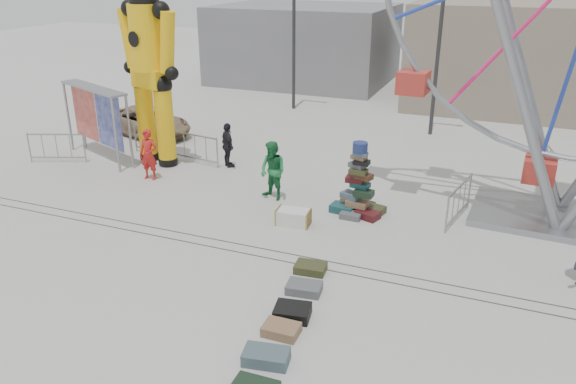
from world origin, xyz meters
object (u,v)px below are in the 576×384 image
at_px(steamer_trunk, 293,217).
at_px(barricade_wheel_front, 459,202).
at_px(suitcase_tower, 358,194).
at_px(pedestrian_green, 273,171).
at_px(barricade_dummy_a, 57,148).
at_px(lamp_post_right, 443,24).
at_px(pedestrian_red, 149,155).
at_px(barricade_dummy_b, 154,142).
at_px(barricade_dummy_c, 195,148).
at_px(pedestrian_black, 228,145).
at_px(lamp_post_left, 296,15).
at_px(banner_scaffold, 95,105).
at_px(crash_test_dummy, 150,64).
at_px(parked_suv, 146,121).
at_px(barricade_wheel_back, 544,159).

height_order(steamer_trunk, barricade_wheel_front, barricade_wheel_front).
bearing_deg(suitcase_tower, pedestrian_green, -171.25).
bearing_deg(pedestrian_green, barricade_dummy_a, -159.52).
relative_size(lamp_post_right, barricade_dummy_a, 4.00).
bearing_deg(pedestrian_red, barricade_dummy_b, 115.17).
distance_m(suitcase_tower, barricade_dummy_c, 6.92).
distance_m(barricade_wheel_front, pedestrian_black, 8.21).
height_order(lamp_post_left, pedestrian_black, lamp_post_left).
distance_m(banner_scaffold, barricade_wheel_front, 12.94).
distance_m(lamp_post_right, pedestrian_green, 10.20).
height_order(crash_test_dummy, barricade_dummy_a, crash_test_dummy).
distance_m(lamp_post_left, suitcase_tower, 13.17).
distance_m(crash_test_dummy, pedestrian_black, 3.80).
height_order(banner_scaffold, pedestrian_black, banner_scaffold).
distance_m(steamer_trunk, pedestrian_black, 5.29).
distance_m(lamp_post_right, parked_suv, 12.67).
relative_size(steamer_trunk, barricade_wheel_back, 0.46).
bearing_deg(pedestrian_red, crash_test_dummy, 109.01).
bearing_deg(pedestrian_green, barricade_wheel_back, 56.85).
distance_m(pedestrian_red, pedestrian_green, 4.50).
distance_m(suitcase_tower, steamer_trunk, 2.06).
relative_size(banner_scaffold, pedestrian_black, 2.28).
relative_size(barricade_dummy_b, barricade_wheel_back, 1.00).
distance_m(banner_scaffold, pedestrian_black, 5.03).
distance_m(crash_test_dummy, barricade_wheel_back, 13.84).
bearing_deg(barricade_wheel_back, crash_test_dummy, -84.96).
height_order(suitcase_tower, barricade_dummy_b, suitcase_tower).
relative_size(barricade_dummy_c, parked_suv, 0.48).
xyz_separation_m(barricade_dummy_c, barricade_wheel_front, (9.35, -1.48, 0.00)).
height_order(lamp_post_left, steamer_trunk, lamp_post_left).
distance_m(steamer_trunk, pedestrian_green, 2.06).
bearing_deg(pedestrian_red, pedestrian_black, 41.76).
bearing_deg(parked_suv, barricade_dummy_b, -123.18).
xyz_separation_m(steamer_trunk, pedestrian_green, (-1.25, 1.48, 0.69)).
bearing_deg(crash_test_dummy, barricade_dummy_a, -144.16).
relative_size(crash_test_dummy, barricade_dummy_a, 3.35).
bearing_deg(barricade_dummy_c, barricade_wheel_front, 0.02).
relative_size(lamp_post_right, barricade_dummy_c, 4.00).
distance_m(banner_scaffold, parked_suv, 3.56).
relative_size(barricade_wheel_front, pedestrian_black, 1.25).
relative_size(lamp_post_right, pedestrian_green, 4.41).
bearing_deg(pedestrian_black, barricade_wheel_back, -119.89).
distance_m(barricade_dummy_c, pedestrian_green, 4.40).
distance_m(lamp_post_right, banner_scaffold, 13.63).
relative_size(crash_test_dummy, pedestrian_black, 4.20).
xyz_separation_m(lamp_post_left, steamer_trunk, (4.74, -12.37, -4.27)).
bearing_deg(crash_test_dummy, barricade_dummy_c, 32.78).
height_order(banner_scaffold, pedestrian_green, banner_scaffold).
distance_m(barricade_dummy_c, parked_suv, 4.43).
xyz_separation_m(barricade_dummy_c, pedestrian_black, (1.29, 0.08, 0.25)).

